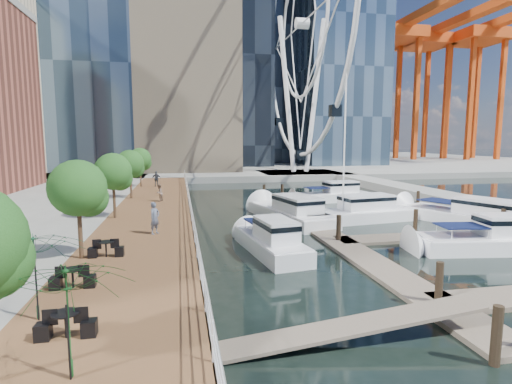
{
  "coord_description": "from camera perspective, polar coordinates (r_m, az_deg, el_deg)",
  "views": [
    {
      "loc": [
        -6.8,
        -15.3,
        6.45
      ],
      "look_at": [
        -1.76,
        10.97,
        3.0
      ],
      "focal_mm": 28.0,
      "sensor_mm": 36.0,
      "label": 1
    }
  ],
  "objects": [
    {
      "name": "ground",
      "position": [
        17.94,
        12.59,
        -13.9
      ],
      "size": [
        520.0,
        520.0,
        0.0
      ],
      "primitive_type": "plane",
      "color": "black",
      "rests_on": "ground"
    },
    {
      "name": "boardwalk",
      "position": [
        30.95,
        -14.77,
        -3.98
      ],
      "size": [
        6.0,
        60.0,
        1.0
      ],
      "primitive_type": "cube",
      "color": "brown",
      "rests_on": "ground"
    },
    {
      "name": "seawall",
      "position": [
        30.89,
        -9.2,
        -3.85
      ],
      "size": [
        0.25,
        60.0,
        1.0
      ],
      "primitive_type": "cube",
      "color": "#595954",
      "rests_on": "ground"
    },
    {
      "name": "land_far",
      "position": [
        117.65,
        -7.56,
        4.38
      ],
      "size": [
        200.0,
        114.0,
        1.0
      ],
      "primitive_type": "cube",
      "color": "gray",
      "rests_on": "ground"
    },
    {
      "name": "breakwater",
      "position": [
        44.72,
        26.1,
        -1.05
      ],
      "size": [
        4.0,
        60.0,
        1.0
      ],
      "primitive_type": "cube",
      "color": "gray",
      "rests_on": "ground"
    },
    {
      "name": "pier",
      "position": [
        70.69,
        6.29,
        2.47
      ],
      "size": [
        14.0,
        12.0,
        1.0
      ],
      "primitive_type": "cube",
      "color": "gray",
      "rests_on": "ground"
    },
    {
      "name": "railing",
      "position": [
        30.7,
        -9.42,
        -1.98
      ],
      "size": [
        0.1,
        60.0,
        1.05
      ],
      "primitive_type": null,
      "color": "white",
      "rests_on": "boardwalk"
    },
    {
      "name": "floating_docks",
      "position": [
        29.87,
        19.08,
        -4.56
      ],
      "size": [
        16.0,
        34.0,
        2.6
      ],
      "color": "#6D6051",
      "rests_on": "ground"
    },
    {
      "name": "ferris_wheel",
      "position": [
        73.08,
        6.6,
        22.74
      ],
      "size": [
        5.8,
        45.6,
        47.8
      ],
      "color": "white",
      "rests_on": "ground"
    },
    {
      "name": "port_cranes",
      "position": [
        134.32,
        23.47,
        12.54
      ],
      "size": [
        40.0,
        52.0,
        38.0
      ],
      "color": "#D84C14",
      "rests_on": "ground"
    },
    {
      "name": "street_trees",
      "position": [
        29.74,
        -19.76,
        2.75
      ],
      "size": [
        2.6,
        42.6,
        4.6
      ],
      "color": "#3F2B1C",
      "rests_on": "ground"
    },
    {
      "name": "cafe_tables",
      "position": [
        14.68,
        -25.04,
        -13.6
      ],
      "size": [
        2.5,
        13.7,
        0.74
      ],
      "color": "black",
      "rests_on": "ground"
    },
    {
      "name": "yacht_foreground",
      "position": [
        27.49,
        30.74,
        -7.27
      ],
      "size": [
        10.09,
        3.92,
        2.15
      ],
      "primitive_type": null,
      "rotation": [
        0.0,
        0.0,
        1.44
      ],
      "color": "white",
      "rests_on": "ground"
    },
    {
      "name": "pedestrian_near",
      "position": [
        24.15,
        -14.27,
        -3.62
      ],
      "size": [
        0.79,
        0.82,
        1.9
      ],
      "primitive_type": "imported",
      "rotation": [
        0.0,
        0.0,
        0.87
      ],
      "color": "#4E5668",
      "rests_on": "boardwalk"
    },
    {
      "name": "pedestrian_mid",
      "position": [
        37.11,
        -13.64,
        -0.11
      ],
      "size": [
        0.87,
        0.93,
        1.53
      ],
      "primitive_type": "imported",
      "rotation": [
        0.0,
        0.0,
        -2.07
      ],
      "color": "#7C6456",
      "rests_on": "boardwalk"
    },
    {
      "name": "pedestrian_far",
      "position": [
        48.96,
        -14.02,
        1.83
      ],
      "size": [
        1.12,
        0.52,
        1.87
      ],
      "primitive_type": "imported",
      "rotation": [
        0.0,
        0.0,
        3.08
      ],
      "color": "#2D3138",
      "rests_on": "boardwalk"
    },
    {
      "name": "moored_yachts",
      "position": [
        32.1,
        15.08,
        -4.5
      ],
      "size": [
        22.49,
        34.85,
        11.5
      ],
      "color": "white",
      "rests_on": "ground"
    },
    {
      "name": "cafe_seating",
      "position": [
        10.73,
        -28.87,
        -16.3
      ],
      "size": [
        5.38,
        12.26,
        2.73
      ],
      "color": "#103D19",
      "rests_on": "ground"
    }
  ]
}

